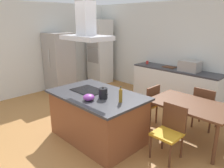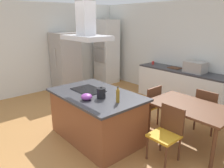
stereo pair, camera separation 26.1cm
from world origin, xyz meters
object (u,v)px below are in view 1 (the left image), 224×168
at_px(olive_oil_bottle, 121,95).
at_px(chair_at_left_end, 149,103).
at_px(cooktop, 88,90).
at_px(cutting_board, 169,67).
at_px(chair_facing_back_wall, 205,106).
at_px(tea_kettle, 103,93).
at_px(wall_oven_stack, 100,52).
at_px(dining_table, 190,108).
at_px(chair_facing_island, 170,128).
at_px(range_hood, 86,25).
at_px(mixing_bowl, 89,97).
at_px(refrigerator, 60,63).
at_px(countertop_microwave, 190,66).
at_px(coffee_mug_red, 147,62).

bearing_deg(olive_oil_bottle, chair_at_left_end, 101.84).
bearing_deg(cooktop, olive_oil_bottle, 0.76).
bearing_deg(cutting_board, olive_oil_bottle, -73.66).
bearing_deg(cooktop, chair_facing_back_wall, 50.05).
bearing_deg(tea_kettle, wall_oven_stack, 139.22).
xyz_separation_m(cutting_board, dining_table, (1.53, -1.79, -0.24)).
distance_m(cooktop, tea_kettle, 0.51).
distance_m(tea_kettle, chair_facing_island, 1.25).
bearing_deg(range_hood, chair_facing_back_wall, 50.05).
relative_size(mixing_bowl, refrigerator, 0.11).
xyz_separation_m(mixing_bowl, wall_oven_stack, (-3.05, 2.95, 0.15)).
xyz_separation_m(tea_kettle, mixing_bowl, (-0.09, -0.24, -0.04)).
bearing_deg(cutting_board, mixing_bowl, -82.47).
bearing_deg(chair_at_left_end, mixing_bowl, -97.52).
xyz_separation_m(countertop_microwave, chair_facing_back_wall, (0.91, -1.08, -0.53)).
height_order(coffee_mug_red, cutting_board, coffee_mug_red).
bearing_deg(cooktop, tea_kettle, -7.94).
distance_m(olive_oil_bottle, range_hood, 1.37).
bearing_deg(chair_facing_back_wall, tea_kettle, -118.38).
bearing_deg(mixing_bowl, olive_oil_bottle, 36.79).
bearing_deg(chair_facing_island, range_hood, -162.60).
relative_size(countertop_microwave, chair_at_left_end, 0.56).
relative_size(cutting_board, range_hood, 0.38).
height_order(tea_kettle, cutting_board, tea_kettle).
xyz_separation_m(refrigerator, range_hood, (2.73, -1.05, 1.19)).
bearing_deg(cutting_board, chair_facing_back_wall, -36.27).
height_order(dining_table, chair_at_left_end, chair_at_left_end).
height_order(tea_kettle, chair_facing_back_wall, tea_kettle).
height_order(mixing_bowl, chair_facing_back_wall, mixing_bowl).
relative_size(tea_kettle, wall_oven_stack, 0.09).
distance_m(countertop_microwave, chair_facing_back_wall, 1.51).
relative_size(wall_oven_stack, chair_facing_island, 2.47).
xyz_separation_m(refrigerator, dining_table, (4.24, 0.09, -0.24)).
distance_m(countertop_microwave, chair_facing_island, 2.63).
bearing_deg(range_hood, chair_facing_island, 17.40).
height_order(olive_oil_bottle, countertop_microwave, countertop_microwave).
height_order(countertop_microwave, range_hood, range_hood).
xyz_separation_m(coffee_mug_red, chair_facing_island, (2.28, -2.43, -0.44)).
xyz_separation_m(wall_oven_stack, dining_table, (4.16, -1.51, -0.43)).
bearing_deg(dining_table, range_hood, -143.00).
distance_m(olive_oil_bottle, cutting_board, 3.04).
relative_size(olive_oil_bottle, range_hood, 0.30).
bearing_deg(olive_oil_bottle, countertop_microwave, 94.62).
relative_size(olive_oil_bottle, chair_at_left_end, 0.30).
xyz_separation_m(mixing_bowl, countertop_microwave, (0.20, 3.19, 0.09)).
bearing_deg(chair_facing_island, olive_oil_bottle, -145.74).
bearing_deg(cutting_board, range_hood, -89.54).
bearing_deg(refrigerator, range_hood, -21.01).
bearing_deg(chair_at_left_end, cutting_board, 109.08).
height_order(tea_kettle, countertop_microwave, countertop_microwave).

